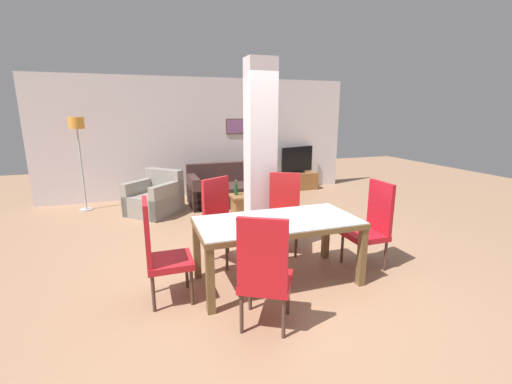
{
  "coord_description": "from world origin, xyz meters",
  "views": [
    {
      "loc": [
        -1.43,
        -3.42,
        1.97
      ],
      "look_at": [
        0.0,
        0.77,
        0.91
      ],
      "focal_mm": 24.0,
      "sensor_mm": 36.0,
      "label": 1
    }
  ],
  "objects_px": {
    "armchair": "(155,199)",
    "dining_table": "(278,232)",
    "dining_chair_head_right": "(372,223)",
    "dining_chair_head_left": "(160,250)",
    "dining_chair_far_left": "(222,218)",
    "tv_screen": "(297,160)",
    "coffee_table": "(245,204)",
    "floor_lamp": "(78,133)",
    "sofa": "(235,190)",
    "bottle": "(236,189)",
    "dining_chair_far_right": "(284,211)",
    "dining_chair_near_left": "(264,272)",
    "tv_stand": "(297,181)"
  },
  "relations": [
    {
      "from": "armchair",
      "to": "dining_table",
      "type": "bearing_deg",
      "value": 154.63
    },
    {
      "from": "dining_chair_head_right",
      "to": "dining_chair_head_left",
      "type": "distance_m",
      "value": 2.6
    },
    {
      "from": "dining_chair_far_left",
      "to": "tv_screen",
      "type": "distance_m",
      "value": 4.47
    },
    {
      "from": "dining_chair_head_right",
      "to": "coffee_table",
      "type": "xyz_separation_m",
      "value": [
        -0.85,
        2.69,
        -0.37
      ]
    },
    {
      "from": "dining_chair_far_left",
      "to": "floor_lamp",
      "type": "distance_m",
      "value": 3.93
    },
    {
      "from": "sofa",
      "to": "tv_screen",
      "type": "bearing_deg",
      "value": -158.64
    },
    {
      "from": "sofa",
      "to": "dining_chair_head_left",
      "type": "bearing_deg",
      "value": 63.57
    },
    {
      "from": "dining_chair_head_left",
      "to": "bottle",
      "type": "relative_size",
      "value": 3.78
    },
    {
      "from": "tv_screen",
      "to": "coffee_table",
      "type": "bearing_deg",
      "value": 23.94
    },
    {
      "from": "dining_chair_far_right",
      "to": "tv_screen",
      "type": "relative_size",
      "value": 1.15
    },
    {
      "from": "dining_chair_head_left",
      "to": "dining_chair_head_right",
      "type": "bearing_deg",
      "value": 90.0
    },
    {
      "from": "dining_table",
      "to": "floor_lamp",
      "type": "relative_size",
      "value": 1.0
    },
    {
      "from": "dining_table",
      "to": "dining_chair_near_left",
      "type": "distance_m",
      "value": 0.93
    },
    {
      "from": "dining_chair_head_right",
      "to": "sofa",
      "type": "bearing_deg",
      "value": 12.58
    },
    {
      "from": "armchair",
      "to": "coffee_table",
      "type": "xyz_separation_m",
      "value": [
        1.65,
        -0.6,
        -0.09
      ]
    },
    {
      "from": "dining_chair_head_right",
      "to": "tv_stand",
      "type": "xyz_separation_m",
      "value": [
        1.02,
        4.32,
        -0.36
      ]
    },
    {
      "from": "tv_stand",
      "to": "coffee_table",
      "type": "bearing_deg",
      "value": -138.97
    },
    {
      "from": "dining_chair_near_left",
      "to": "armchair",
      "type": "relative_size",
      "value": 0.94
    },
    {
      "from": "dining_chair_far_right",
      "to": "armchair",
      "type": "relative_size",
      "value": 0.94
    },
    {
      "from": "dining_table",
      "to": "dining_chair_head_right",
      "type": "height_order",
      "value": "dining_chair_head_right"
    },
    {
      "from": "dining_chair_near_left",
      "to": "bottle",
      "type": "bearing_deg",
      "value": 108.07
    },
    {
      "from": "dining_table",
      "to": "tv_screen",
      "type": "distance_m",
      "value": 4.9
    },
    {
      "from": "dining_table",
      "to": "sofa",
      "type": "distance_m",
      "value": 3.65
    },
    {
      "from": "dining_chair_far_right",
      "to": "armchair",
      "type": "xyz_separation_m",
      "value": [
        -1.66,
        2.41,
        -0.28
      ]
    },
    {
      "from": "dining_table",
      "to": "armchair",
      "type": "height_order",
      "value": "armchair"
    },
    {
      "from": "dining_chair_head_right",
      "to": "dining_chair_head_left",
      "type": "xyz_separation_m",
      "value": [
        -2.6,
        0.0,
        0.0
      ]
    },
    {
      "from": "dining_chair_far_left",
      "to": "floor_lamp",
      "type": "bearing_deg",
      "value": -86.54
    },
    {
      "from": "armchair",
      "to": "bottle",
      "type": "xyz_separation_m",
      "value": [
        1.47,
        -0.55,
        0.21
      ]
    },
    {
      "from": "tv_stand",
      "to": "armchair",
      "type": "bearing_deg",
      "value": -163.71
    },
    {
      "from": "tv_stand",
      "to": "dining_chair_far_right",
      "type": "bearing_deg",
      "value": -118.31
    },
    {
      "from": "dining_table",
      "to": "coffee_table",
      "type": "distance_m",
      "value": 2.76
    },
    {
      "from": "armchair",
      "to": "floor_lamp",
      "type": "distance_m",
      "value": 1.96
    },
    {
      "from": "dining_table",
      "to": "tv_stand",
      "type": "xyz_separation_m",
      "value": [
        2.31,
        4.32,
        -0.4
      ]
    },
    {
      "from": "bottle",
      "to": "dining_table",
      "type": "bearing_deg",
      "value": -95.59
    },
    {
      "from": "armchair",
      "to": "coffee_table",
      "type": "relative_size",
      "value": 2.07
    },
    {
      "from": "bottle",
      "to": "tv_screen",
      "type": "xyz_separation_m",
      "value": [
        2.04,
        1.58,
        0.25
      ]
    },
    {
      "from": "dining_chair_head_left",
      "to": "tv_screen",
      "type": "relative_size",
      "value": 1.15
    },
    {
      "from": "dining_chair_head_right",
      "to": "floor_lamp",
      "type": "distance_m",
      "value": 5.63
    },
    {
      "from": "tv_stand",
      "to": "tv_screen",
      "type": "height_order",
      "value": "tv_screen"
    },
    {
      "from": "coffee_table",
      "to": "bottle",
      "type": "bearing_deg",
      "value": 163.13
    },
    {
      "from": "dining_chair_far_left",
      "to": "sofa",
      "type": "distance_m",
      "value": 2.96
    },
    {
      "from": "dining_chair_far_right",
      "to": "tv_stand",
      "type": "height_order",
      "value": "dining_chair_far_right"
    },
    {
      "from": "dining_chair_near_left",
      "to": "tv_screen",
      "type": "relative_size",
      "value": 1.15
    },
    {
      "from": "coffee_table",
      "to": "tv_stand",
      "type": "xyz_separation_m",
      "value": [
        1.87,
        1.63,
        0.01
      ]
    },
    {
      "from": "tv_screen",
      "to": "dining_chair_head_right",
      "type": "bearing_deg",
      "value": 59.57
    },
    {
      "from": "dining_chair_head_left",
      "to": "dining_chair_far_right",
      "type": "relative_size",
      "value": 1.0
    },
    {
      "from": "dining_chair_far_left",
      "to": "bottle",
      "type": "relative_size",
      "value": 3.78
    },
    {
      "from": "dining_chair_head_right",
      "to": "bottle",
      "type": "relative_size",
      "value": 3.78
    },
    {
      "from": "tv_stand",
      "to": "floor_lamp",
      "type": "distance_m",
      "value": 5.03
    },
    {
      "from": "dining_chair_head_right",
      "to": "tv_screen",
      "type": "bearing_deg",
      "value": -13.35
    }
  ]
}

